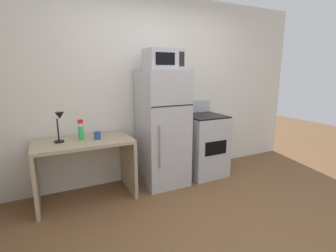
% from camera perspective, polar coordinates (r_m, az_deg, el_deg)
% --- Properties ---
extents(ground_plane, '(12.00, 12.00, 0.00)m').
position_cam_1_polar(ground_plane, '(2.77, 13.81, -22.19)').
color(ground_plane, brown).
extents(wall_back_white, '(5.00, 0.10, 2.60)m').
position_cam_1_polar(wall_back_white, '(3.74, -2.29, 8.40)').
color(wall_back_white, silver).
rests_on(wall_back_white, ground).
extents(desk, '(1.13, 0.61, 0.75)m').
position_cam_1_polar(desk, '(3.23, -18.41, -7.02)').
color(desk, tan).
rests_on(desk, ground).
extents(desk_lamp, '(0.14, 0.12, 0.35)m').
position_cam_1_polar(desk_lamp, '(3.11, -23.46, 0.85)').
color(desk_lamp, black).
rests_on(desk_lamp, desk).
extents(spray_bottle, '(0.06, 0.06, 0.25)m').
position_cam_1_polar(spray_bottle, '(3.17, -19.19, -1.26)').
color(spray_bottle, green).
rests_on(spray_bottle, desk).
extents(coffee_mug, '(0.08, 0.08, 0.09)m').
position_cam_1_polar(coffee_mug, '(3.15, -15.73, -2.06)').
color(coffee_mug, '#264C99').
rests_on(coffee_mug, desk).
extents(refrigerator, '(0.59, 0.62, 1.58)m').
position_cam_1_polar(refrigerator, '(3.44, -1.22, -0.55)').
color(refrigerator, '#B7B7BC').
rests_on(refrigerator, ground).
extents(microwave, '(0.46, 0.35, 0.26)m').
position_cam_1_polar(microwave, '(3.34, -1.13, 14.92)').
color(microwave, '#B7B7BC').
rests_on(microwave, refrigerator).
extents(oven_range, '(0.57, 0.61, 1.10)m').
position_cam_1_polar(oven_range, '(3.86, 8.09, -4.18)').
color(oven_range, '#B7B7BC').
rests_on(oven_range, ground).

